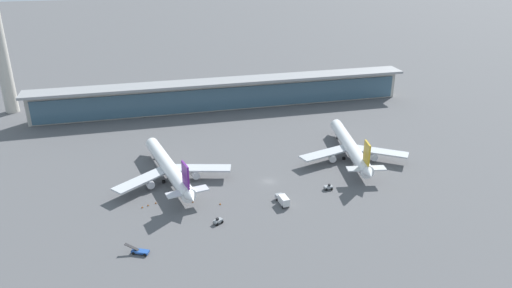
# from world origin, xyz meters

# --- Properties ---
(ground_plane) EXTENTS (1200.00, 1200.00, 0.00)m
(ground_plane) POSITION_xyz_m (0.00, 0.00, 0.00)
(ground_plane) COLOR #515154
(airliner_left_stand) EXTENTS (42.14, 55.52, 14.87)m
(airliner_left_stand) POSITION_xyz_m (-33.97, 9.88, 4.68)
(airliner_left_stand) COLOR white
(airliner_left_stand) RESTS_ON ground
(airliner_centre_stand) EXTENTS (42.37, 55.68, 14.87)m
(airliner_centre_stand) POSITION_xyz_m (36.36, 11.41, 4.68)
(airliner_centre_stand) COLOR white
(airliner_centre_stand) RESTS_ON ground
(service_truck_near_nose_olive) EXTENTS (3.26, 3.19, 2.05)m
(service_truck_near_nose_olive) POSITION_xyz_m (-24.11, 15.34, 0.87)
(service_truck_near_nose_olive) COLOR olive
(service_truck_near_nose_olive) RESTS_ON ground
(service_truck_under_wing_blue) EXTENTS (6.70, 4.22, 2.70)m
(service_truck_under_wing_blue) POSITION_xyz_m (-45.88, -32.43, 0.81)
(service_truck_under_wing_blue) COLOR #234C9E
(service_truck_under_wing_blue) RESTS_ON ground
(service_truck_mid_apron_grey) EXTENTS (3.33, 2.91, 2.05)m
(service_truck_mid_apron_grey) POSITION_xyz_m (-22.33, -22.75, 0.87)
(service_truck_mid_apron_grey) COLOR gray
(service_truck_mid_apron_grey) RESTS_ON ground
(service_truck_by_tail_grey) EXTENTS (2.99, 7.48, 3.10)m
(service_truck_by_tail_grey) POSITION_xyz_m (0.13, -16.49, 1.69)
(service_truck_by_tail_grey) COLOR gray
(service_truck_by_tail_grey) RESTS_ON ground
(service_truck_on_taxiway_grey) EXTENTS (2.89, 1.75, 2.05)m
(service_truck_on_taxiway_grey) POSITION_xyz_m (18.28, -10.79, 0.87)
(service_truck_on_taxiway_grey) COLOR gray
(service_truck_on_taxiway_grey) RESTS_ON ground
(terminal_building) EXTENTS (188.88, 12.80, 15.20)m
(terminal_building) POSITION_xyz_m (0.00, 82.81, 7.87)
(terminal_building) COLOR #B2ADA3
(terminal_building) RESTS_ON ground
(safety_cone_alpha) EXTENTS (0.62, 0.62, 0.70)m
(safety_cone_alpha) POSITION_xyz_m (-19.73, -11.75, 0.32)
(safety_cone_alpha) COLOR orange
(safety_cone_alpha) RESTS_ON ground
(safety_cone_bravo) EXTENTS (0.62, 0.62, 0.70)m
(safety_cone_bravo) POSITION_xyz_m (-39.97, -5.90, 0.32)
(safety_cone_bravo) COLOR orange
(safety_cone_bravo) RESTS_ON ground
(safety_cone_charlie) EXTENTS (0.62, 0.62, 0.70)m
(safety_cone_charlie) POSITION_xyz_m (-28.17, -8.09, 0.32)
(safety_cone_charlie) COLOR orange
(safety_cone_charlie) RESTS_ON ground
(safety_cone_delta) EXTENTS (0.62, 0.62, 0.70)m
(safety_cone_delta) POSITION_xyz_m (-42.51, -6.79, 0.32)
(safety_cone_delta) COLOR orange
(safety_cone_delta) RESTS_ON ground
(safety_cone_echo) EXTENTS (0.62, 0.62, 0.70)m
(safety_cone_echo) POSITION_xyz_m (-44.38, -7.62, 0.32)
(safety_cone_echo) COLOR orange
(safety_cone_echo) RESTS_ON ground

